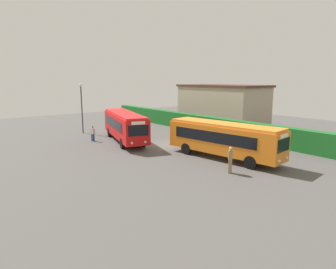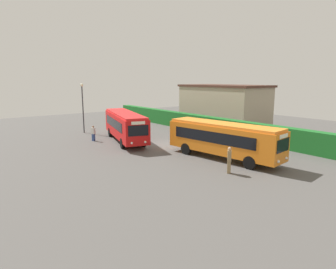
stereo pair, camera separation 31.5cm
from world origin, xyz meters
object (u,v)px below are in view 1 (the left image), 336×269
person_left (93,133)px  person_center (230,159)px  traffic_cone (206,138)px  bus_orange (224,138)px  lamppost (82,103)px  bus_red (125,125)px

person_left → person_center: bearing=-97.7°
traffic_cone → bus_orange: bearing=-33.7°
traffic_cone → lamppost: 15.69m
bus_red → person_center: 14.09m
person_left → person_center: 16.59m
person_left → lamppost: 6.22m
bus_orange → person_center: bearing=-48.6°
bus_orange → lamppost: lamppost is taller
bus_red → person_left: bearing=-114.3°
person_center → traffic_cone: person_center is taller
bus_red → bus_orange: 11.52m
bus_orange → person_left: (-13.37, -5.61, -0.88)m
bus_red → bus_orange: size_ratio=1.02×
traffic_cone → lamppost: (-12.70, -8.56, 3.41)m
bus_orange → person_left: 14.52m
person_left → lamppost: size_ratio=0.27×
bus_red → person_left: size_ratio=6.45×
person_center → lamppost: lamppost is taller
person_left → person_center: person_center is taller
bus_orange → person_left: bus_orange is taller
lamppost → traffic_cone: bearing=34.0°
person_center → lamppost: size_ratio=0.32×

